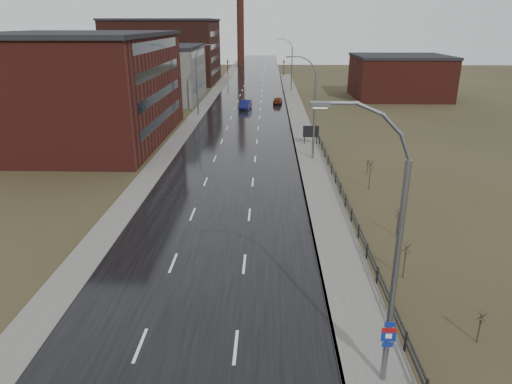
# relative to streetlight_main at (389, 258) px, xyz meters

# --- Properties ---
(road) EXTENTS (14.00, 300.00, 0.06)m
(road) POSITION_rel_streetlight_main_xyz_m (-8.47, 58.00, -6.03)
(road) COLOR black
(road) RESTS_ON ground
(sidewalk_right) EXTENTS (3.20, 180.00, 0.18)m
(sidewalk_right) POSITION_rel_streetlight_main_xyz_m (0.13, 33.00, -5.97)
(sidewalk_right) COLOR #595651
(sidewalk_right) RESTS_ON ground
(curb_right) EXTENTS (0.16, 180.00, 0.18)m
(curb_right) POSITION_rel_streetlight_main_xyz_m (-1.39, 33.00, -5.97)
(curb_right) COLOR slate
(curb_right) RESTS_ON ground
(sidewalk_left) EXTENTS (2.40, 260.00, 0.12)m
(sidewalk_left) POSITION_rel_streetlight_main_xyz_m (-16.67, 58.00, -6.00)
(sidewalk_left) COLOR #595651
(sidewalk_left) RESTS_ON ground
(warehouse_near) EXTENTS (22.44, 28.56, 13.50)m
(warehouse_near) POSITION_rel_streetlight_main_xyz_m (-29.46, 43.00, 0.70)
(warehouse_near) COLOR #471914
(warehouse_near) RESTS_ON ground
(warehouse_mid) EXTENTS (16.32, 20.40, 10.50)m
(warehouse_mid) POSITION_rel_streetlight_main_xyz_m (-26.46, 76.00, -0.80)
(warehouse_mid) COLOR slate
(warehouse_mid) RESTS_ON ground
(warehouse_far) EXTENTS (26.52, 24.48, 15.50)m
(warehouse_far) POSITION_rel_streetlight_main_xyz_m (-31.47, 106.00, 1.70)
(warehouse_far) COLOR #331611
(warehouse_far) RESTS_ON ground
(building_right) EXTENTS (18.36, 16.32, 8.50)m
(building_right) POSITION_rel_streetlight_main_xyz_m (21.83, 80.00, -1.80)
(building_right) COLOR #471914
(building_right) RESTS_ON ground
(smokestack) EXTENTS (2.70, 2.70, 30.70)m
(smokestack) POSITION_rel_streetlight_main_xyz_m (-14.47, 148.00, 9.44)
(smokestack) COLOR #331611
(smokestack) RESTS_ON ground
(streetlight_main) EXTENTS (3.91, 0.29, 12.11)m
(streetlight_main) POSITION_rel_streetlight_main_xyz_m (0.00, 0.00, 0.00)
(streetlight_main) COLOR slate
(streetlight_main) RESTS_ON ground
(streetlight_right_mid) EXTENTS (3.36, 0.28, 11.35)m
(streetlight_right_mid) POSITION_rel_streetlight_main_xyz_m (0.03, 34.00, -0.22)
(streetlight_right_mid) COLOR slate
(streetlight_right_mid) RESTS_ON ground
(streetlight_left) EXTENTS (3.36, 0.28, 11.35)m
(streetlight_left) POSITION_rel_streetlight_main_xyz_m (-16.17, 60.00, -0.22)
(streetlight_left) COLOR slate
(streetlight_left) RESTS_ON ground
(streetlight_right_far) EXTENTS (3.36, 0.28, 11.35)m
(streetlight_right_far) POSITION_rel_streetlight_main_xyz_m (0.03, 88.00, -0.22)
(streetlight_right_far) COLOR slate
(streetlight_right_far) RESTS_ON ground
(guardrail) EXTENTS (0.10, 53.05, 1.10)m
(guardrail) POSITION_rel_streetlight_main_xyz_m (1.83, 16.32, -5.35)
(guardrail) COLOR black
(guardrail) RESTS_ON ground
(shrub_b) EXTENTS (0.41, 0.43, 1.71)m
(shrub_b) POSITION_rel_streetlight_main_xyz_m (5.55, 2.77, -5.15)
(shrub_b) COLOR #382D23
(shrub_b) RESTS_ON ground
(shrub_c) EXTENTS (0.56, 0.59, 2.37)m
(shrub_c) POSITION_rel_streetlight_main_xyz_m (3.58, 8.68, -4.80)
(shrub_c) COLOR #382D23
(shrub_c) RESTS_ON ground
(shrub_d) EXTENTS (0.50, 0.53, 2.09)m
(shrub_d) POSITION_rel_streetlight_main_xyz_m (4.67, 14.46, -4.95)
(shrub_d) COLOR #382D23
(shrub_d) RESTS_ON ground
(shrub_e) EXTENTS (0.66, 0.70, 2.82)m
(shrub_e) POSITION_rel_streetlight_main_xyz_m (4.72, 24.47, -4.56)
(shrub_e) COLOR #382D23
(shrub_e) RESTS_ON ground
(shrub_f) EXTENTS (0.38, 0.39, 1.55)m
(shrub_f) POSITION_rel_streetlight_main_xyz_m (5.40, 28.76, -5.24)
(shrub_f) COLOR #382D23
(shrub_f) RESTS_ON ground
(billboard) EXTENTS (1.99, 0.17, 2.52)m
(billboard) POSITION_rel_streetlight_main_xyz_m (0.63, 40.54, -4.36)
(billboard) COLOR black
(billboard) RESTS_ON ground
(traffic_light_left) EXTENTS (0.58, 2.73, 5.30)m
(traffic_light_left) POSITION_rel_streetlight_main_xyz_m (-16.47, 118.00, -1.46)
(traffic_light_left) COLOR black
(traffic_light_left) RESTS_ON ground
(traffic_light_right) EXTENTS (0.58, 2.73, 5.30)m
(traffic_light_right) POSITION_rel_streetlight_main_xyz_m (-0.47, 118.00, -1.46)
(traffic_light_right) COLOR black
(traffic_light_right) RESTS_ON ground
(car_near) EXTENTS (2.25, 4.95, 1.58)m
(car_near) POSITION_rel_streetlight_main_xyz_m (-8.83, 65.84, -5.27)
(car_near) COLOR #0C103F
(car_near) RESTS_ON ground
(car_far) EXTENTS (1.96, 4.10, 1.35)m
(car_far) POSITION_rel_streetlight_main_xyz_m (-2.97, 71.55, -5.38)
(car_far) COLOR #57200E
(car_far) RESTS_ON ground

